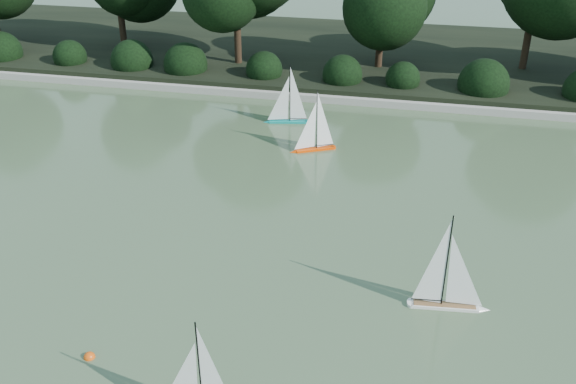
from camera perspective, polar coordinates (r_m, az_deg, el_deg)
The scene contains 8 objects.
ground at distance 8.98m, azimuth -5.74°, elevation -11.23°, with size 80.00×80.00×0.00m, color #33462A.
pond_coping at distance 16.71m, azimuth 3.73°, elevation 8.32°, with size 40.00×0.35×0.18m, color gray.
far_bank at distance 20.48m, azimuth 5.58°, elevation 12.08°, with size 40.00×8.00×0.30m, color black.
shrub_hedge at distance 17.44m, azimuth 4.25°, elevation 10.38°, with size 29.10×1.10×1.10m.
sailboat_white_b at distance 9.29m, azimuth 14.40°, elevation -8.70°, with size 1.16×0.30×1.58m.
sailboat_orange at distance 13.76m, azimuth 2.11°, elevation 4.58°, with size 0.98×0.60×1.42m.
sailboat_teal at distance 15.26m, azimuth -0.31°, elevation 7.04°, with size 1.11×0.38×1.51m.
race_buoy at distance 8.74m, azimuth -17.23°, elevation -13.86°, with size 0.15×0.15×0.15m, color #E34D0B.
Camera 1 is at (2.37, -6.59, 5.63)m, focal length 40.00 mm.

